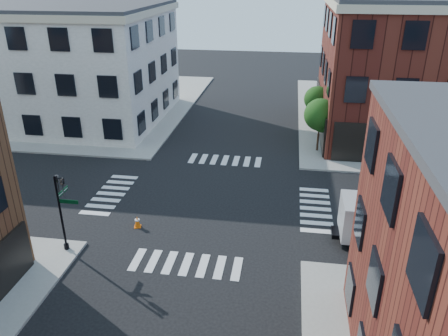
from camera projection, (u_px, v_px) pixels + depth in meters
The scene contains 9 objects.
ground at pixel (210, 201), 29.37m from camera, with size 120.00×120.00×0.00m, color black.
sidewalk_ne at pixel (444, 119), 45.39m from camera, with size 30.00×30.00×0.15m, color gray.
sidewalk_nw at pixel (66, 102), 51.10m from camera, with size 30.00×30.00×0.15m, color gray.
building_nw at pixel (52, 64), 44.08m from camera, with size 22.00×16.00×11.00m, color beige.
tree_near at pixel (321, 116), 36.02m from camera, with size 2.69×2.69×4.49m.
tree_far at pixel (317, 100), 41.54m from camera, with size 2.43×2.43×4.07m.
signal_pole at pixel (62, 205), 23.09m from camera, with size 1.29×1.24×4.60m.
box_truck at pixel (423, 216), 23.65m from camera, with size 8.54×2.73×3.85m.
traffic_cone at pixel (137, 222), 26.28m from camera, with size 0.50×0.50×0.74m.
Camera 1 is at (4.80, -25.38, 14.19)m, focal length 35.00 mm.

